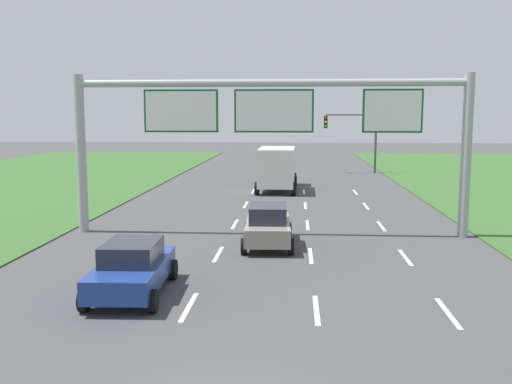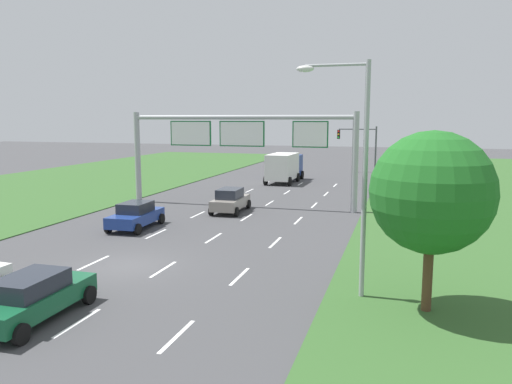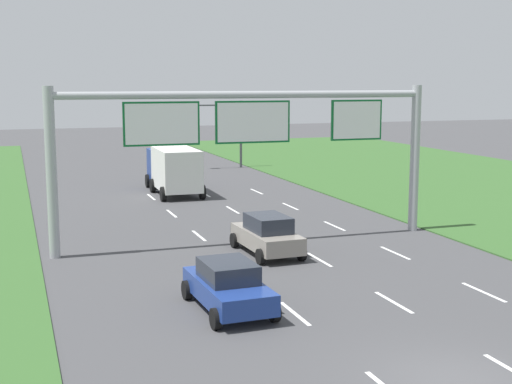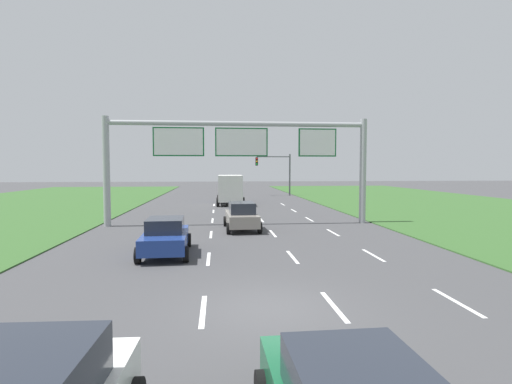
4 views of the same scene
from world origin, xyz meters
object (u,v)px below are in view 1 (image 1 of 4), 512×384
(car_lead_silver, at_px, (132,268))
(car_near_red, at_px, (268,225))
(traffic_light_mast, at_px, (354,130))
(box_truck, at_px, (277,167))
(sign_gantry, at_px, (270,122))

(car_lead_silver, bearing_deg, car_near_red, 58.59)
(car_lead_silver, bearing_deg, traffic_light_mast, 72.28)
(car_near_red, height_order, box_truck, box_truck)
(car_near_red, bearing_deg, sign_gantry, 88.13)
(traffic_light_mast, bearing_deg, sign_gantry, -103.14)
(sign_gantry, bearing_deg, traffic_light_mast, 76.86)
(car_lead_silver, height_order, sign_gantry, sign_gantry)
(box_truck, bearing_deg, traffic_light_mast, 62.73)
(car_lead_silver, xyz_separation_m, sign_gantry, (3.66, 8.81, 4.15))
(car_near_red, height_order, car_lead_silver, car_near_red)
(box_truck, bearing_deg, car_near_red, -88.47)
(car_lead_silver, height_order, box_truck, box_truck)
(car_lead_silver, distance_m, box_truck, 24.17)
(traffic_light_mast, bearing_deg, box_truck, -118.25)
(box_truck, distance_m, traffic_light_mast, 13.93)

